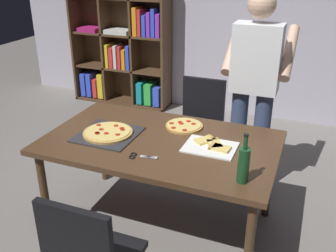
{
  "coord_description": "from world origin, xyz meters",
  "views": [
    {
      "loc": [
        0.98,
        -2.3,
        2.0
      ],
      "look_at": [
        0.0,
        0.15,
        0.8
      ],
      "focal_mm": 41.07,
      "sensor_mm": 36.0,
      "label": 1
    }
  ],
  "objects_px": {
    "person_serving_pizza": "(254,85)",
    "bookshelf": "(121,33)",
    "dining_table": "(160,149)",
    "pepperoni_pizza_on_tray": "(108,133)",
    "kitchen_scissors": "(138,156)",
    "chair_far_side": "(200,120)",
    "second_pizza_plain": "(184,126)",
    "wine_bottle": "(244,164)"
  },
  "relations": [
    {
      "from": "person_serving_pizza",
      "to": "bookshelf",
      "type": "bearing_deg",
      "value": 142.59
    },
    {
      "from": "dining_table",
      "to": "pepperoni_pizza_on_tray",
      "type": "distance_m",
      "value": 0.41
    },
    {
      "from": "person_serving_pizza",
      "to": "kitchen_scissors",
      "type": "height_order",
      "value": "person_serving_pizza"
    },
    {
      "from": "chair_far_side",
      "to": "second_pizza_plain",
      "type": "relative_size",
      "value": 3.1
    },
    {
      "from": "dining_table",
      "to": "pepperoni_pizza_on_tray",
      "type": "relative_size",
      "value": 3.92
    },
    {
      "from": "pepperoni_pizza_on_tray",
      "to": "kitchen_scissors",
      "type": "xyz_separation_m",
      "value": [
        0.36,
        -0.22,
        -0.01
      ]
    },
    {
      "from": "person_serving_pizza",
      "to": "wine_bottle",
      "type": "bearing_deg",
      "value": -82.46
    },
    {
      "from": "person_serving_pizza",
      "to": "second_pizza_plain",
      "type": "relative_size",
      "value": 6.04
    },
    {
      "from": "wine_bottle",
      "to": "kitchen_scissors",
      "type": "bearing_deg",
      "value": 176.35
    },
    {
      "from": "second_pizza_plain",
      "to": "wine_bottle",
      "type": "bearing_deg",
      "value": -46.38
    },
    {
      "from": "wine_bottle",
      "to": "kitchen_scissors",
      "type": "distance_m",
      "value": 0.72
    },
    {
      "from": "kitchen_scissors",
      "to": "person_serving_pizza",
      "type": "bearing_deg",
      "value": 61.98
    },
    {
      "from": "dining_table",
      "to": "second_pizza_plain",
      "type": "bearing_deg",
      "value": 73.42
    },
    {
      "from": "dining_table",
      "to": "second_pizza_plain",
      "type": "height_order",
      "value": "second_pizza_plain"
    },
    {
      "from": "bookshelf",
      "to": "wine_bottle",
      "type": "bearing_deg",
      "value": -50.28
    },
    {
      "from": "pepperoni_pizza_on_tray",
      "to": "wine_bottle",
      "type": "distance_m",
      "value": 1.1
    },
    {
      "from": "wine_bottle",
      "to": "pepperoni_pizza_on_tray",
      "type": "bearing_deg",
      "value": 166.03
    },
    {
      "from": "bookshelf",
      "to": "person_serving_pizza",
      "type": "bearing_deg",
      "value": -37.41
    },
    {
      "from": "person_serving_pizza",
      "to": "second_pizza_plain",
      "type": "xyz_separation_m",
      "value": [
        -0.44,
        -0.49,
        -0.24
      ]
    },
    {
      "from": "dining_table",
      "to": "pepperoni_pizza_on_tray",
      "type": "bearing_deg",
      "value": -170.8
    },
    {
      "from": "second_pizza_plain",
      "to": "pepperoni_pizza_on_tray",
      "type": "bearing_deg",
      "value": -144.28
    },
    {
      "from": "bookshelf",
      "to": "kitchen_scissors",
      "type": "height_order",
      "value": "bookshelf"
    },
    {
      "from": "chair_far_side",
      "to": "kitchen_scissors",
      "type": "height_order",
      "value": "chair_far_side"
    },
    {
      "from": "person_serving_pizza",
      "to": "pepperoni_pizza_on_tray",
      "type": "xyz_separation_m",
      "value": [
        -0.92,
        -0.83,
        -0.23
      ]
    },
    {
      "from": "chair_far_side",
      "to": "kitchen_scissors",
      "type": "relative_size",
      "value": 4.56
    },
    {
      "from": "pepperoni_pizza_on_tray",
      "to": "second_pizza_plain",
      "type": "bearing_deg",
      "value": 35.72
    },
    {
      "from": "bookshelf",
      "to": "kitchen_scissors",
      "type": "xyz_separation_m",
      "value": [
        1.54,
        -2.66,
        -0.23
      ]
    },
    {
      "from": "chair_far_side",
      "to": "person_serving_pizza",
      "type": "bearing_deg",
      "value": -22.94
    },
    {
      "from": "second_pizza_plain",
      "to": "person_serving_pizza",
      "type": "bearing_deg",
      "value": 48.16
    },
    {
      "from": "dining_table",
      "to": "bookshelf",
      "type": "height_order",
      "value": "bookshelf"
    },
    {
      "from": "dining_table",
      "to": "person_serving_pizza",
      "type": "bearing_deg",
      "value": 55.92
    },
    {
      "from": "person_serving_pizza",
      "to": "second_pizza_plain",
      "type": "distance_m",
      "value": 0.7
    },
    {
      "from": "dining_table",
      "to": "person_serving_pizza",
      "type": "xyz_separation_m",
      "value": [
        0.52,
        0.77,
        0.32
      ]
    },
    {
      "from": "person_serving_pizza",
      "to": "kitchen_scissors",
      "type": "distance_m",
      "value": 1.22
    },
    {
      "from": "bookshelf",
      "to": "kitchen_scissors",
      "type": "distance_m",
      "value": 3.09
    },
    {
      "from": "bookshelf",
      "to": "pepperoni_pizza_on_tray",
      "type": "height_order",
      "value": "bookshelf"
    },
    {
      "from": "bookshelf",
      "to": "person_serving_pizza",
      "type": "relative_size",
      "value": 1.11
    },
    {
      "from": "person_serving_pizza",
      "to": "dining_table",
      "type": "bearing_deg",
      "value": -124.08
    },
    {
      "from": "dining_table",
      "to": "chair_far_side",
      "type": "distance_m",
      "value": 1.0
    },
    {
      "from": "chair_far_side",
      "to": "kitchen_scissors",
      "type": "distance_m",
      "value": 1.3
    },
    {
      "from": "bookshelf",
      "to": "kitchen_scissors",
      "type": "relative_size",
      "value": 9.87
    },
    {
      "from": "pepperoni_pizza_on_tray",
      "to": "wine_bottle",
      "type": "relative_size",
      "value": 1.36
    }
  ]
}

